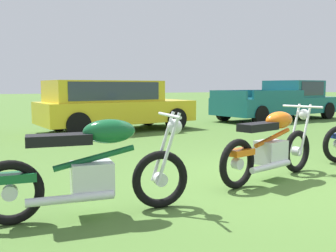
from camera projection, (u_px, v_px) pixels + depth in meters
name	position (u px, v px, depth m)	size (l,w,h in m)	color
ground_plane	(264.00, 180.00, 5.09)	(120.00, 120.00, 0.00)	#476B2D
motorcycle_green	(92.00, 168.00, 3.64)	(2.07, 0.64, 1.02)	black
motorcycle_orange	(271.00, 145.00, 5.07)	(1.97, 0.86, 1.02)	black
car_yellow	(111.00, 102.00, 10.52)	(4.55, 2.35, 1.43)	gold
pickup_truck_teal	(282.00, 100.00, 14.19)	(5.56, 2.72, 1.49)	#19606B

